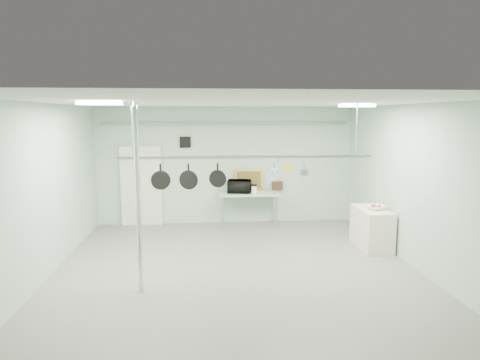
{
  "coord_description": "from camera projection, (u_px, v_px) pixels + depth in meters",
  "views": [
    {
      "loc": [
        -0.61,
        -7.67,
        2.98
      ],
      "look_at": [
        0.13,
        1.0,
        1.65
      ],
      "focal_mm": 32.0,
      "sensor_mm": 36.0,
      "label": 1
    }
  ],
  "objects": [
    {
      "name": "skillet_left",
      "position": [
        161.0,
        177.0,
        7.95
      ],
      "size": [
        0.36,
        0.09,
        0.49
      ],
      "primitive_type": null,
      "rotation": [
        0.0,
        0.0,
        0.08
      ],
      "color": "black",
      "rests_on": "pot_rack"
    },
    {
      "name": "fruit_bowl",
      "position": [
        376.0,
        207.0,
        9.48
      ],
      "size": [
        0.48,
        0.48,
        0.1
      ],
      "primitive_type": "imported",
      "rotation": [
        0.0,
        0.0,
        0.27
      ],
      "color": "white",
      "rests_on": "side_cabinet"
    },
    {
      "name": "wall_vent",
      "position": [
        185.0,
        142.0,
        11.53
      ],
      "size": [
        0.3,
        0.04,
        0.3
      ],
      "primitive_type": "cube",
      "color": "black",
      "rests_on": "back_wall"
    },
    {
      "name": "whisk",
      "position": [
        274.0,
        172.0,
        8.12
      ],
      "size": [
        0.26,
        0.26,
        0.37
      ],
      "primitive_type": null,
      "rotation": [
        0.0,
        0.0,
        -0.22
      ],
      "color": "#A7A7AB",
      "rests_on": "pot_rack"
    },
    {
      "name": "fruit_cluster",
      "position": [
        376.0,
        206.0,
        9.47
      ],
      "size": [
        0.24,
        0.24,
        0.09
      ],
      "primitive_type": null,
      "color": "#B13210",
      "rests_on": "fruit_bowl"
    },
    {
      "name": "conduit_pipe",
      "position": [
        226.0,
        124.0,
        11.48
      ],
      "size": [
        6.6,
        0.07,
        0.07
      ],
      "primitive_type": "cylinder",
      "rotation": [
        0.0,
        1.57,
        0.0
      ],
      "color": "gray",
      "rests_on": "back_wall"
    },
    {
      "name": "saucepan",
      "position": [
        304.0,
        169.0,
        8.16
      ],
      "size": [
        0.17,
        0.14,
        0.26
      ],
      "primitive_type": null,
      "rotation": [
        0.0,
        0.0,
        -0.44
      ],
      "color": "silver",
      "rests_on": "pot_rack"
    },
    {
      "name": "ceiling",
      "position": [
        237.0,
        103.0,
        7.57
      ],
      "size": [
        7.0,
        8.0,
        0.02
      ],
      "primitive_type": "cube",
      "color": "silver",
      "rests_on": "back_wall"
    },
    {
      "name": "chrome_pole",
      "position": [
        138.0,
        199.0,
        7.08
      ],
      "size": [
        0.08,
        0.08,
        3.2
      ],
      "primitive_type": "cylinder",
      "color": "silver",
      "rests_on": "floor"
    },
    {
      "name": "grater",
      "position": [
        288.0,
        168.0,
        8.13
      ],
      "size": [
        0.09,
        0.02,
        0.22
      ],
      "primitive_type": null,
      "rotation": [
        0.0,
        0.0,
        -0.05
      ],
      "color": "gold",
      "rests_on": "pot_rack"
    },
    {
      "name": "coffee_canister",
      "position": [
        254.0,
        190.0,
        11.35
      ],
      "size": [
        0.15,
        0.15,
        0.21
      ],
      "primitive_type": "cylinder",
      "rotation": [
        0.0,
        0.0,
        -0.09
      ],
      "color": "white",
      "rests_on": "prep_table"
    },
    {
      "name": "back_wall",
      "position": [
        226.0,
        166.0,
        11.74
      ],
      "size": [
        7.0,
        0.02,
        3.2
      ],
      "primitive_type": "cube",
      "color": "#A7C9BA",
      "rests_on": "floor"
    },
    {
      "name": "door",
      "position": [
        141.0,
        187.0,
        11.58
      ],
      "size": [
        1.1,
        0.1,
        2.2
      ],
      "primitive_type": "cube",
      "color": "silver",
      "rests_on": "floor"
    },
    {
      "name": "floor",
      "position": [
        238.0,
        275.0,
        8.05
      ],
      "size": [
        8.0,
        8.0,
        0.0
      ],
      "primitive_type": "plane",
      "color": "gray",
      "rests_on": "ground"
    },
    {
      "name": "painting_small",
      "position": [
        277.0,
        186.0,
        11.86
      ],
      "size": [
        0.31,
        0.11,
        0.25
      ],
      "primitive_type": "cube",
      "rotation": [
        -0.17,
        0.0,
        0.08
      ],
      "color": "#372513",
      "rests_on": "prep_table"
    },
    {
      "name": "skillet_mid",
      "position": [
        188.0,
        176.0,
        8.0
      ],
      "size": [
        0.37,
        0.16,
        0.49
      ],
      "primitive_type": null,
      "rotation": [
        0.0,
        0.0,
        -0.29
      ],
      "color": "black",
      "rests_on": "pot_rack"
    },
    {
      "name": "side_cabinet",
      "position": [
        372.0,
        228.0,
        9.63
      ],
      "size": [
        0.6,
        1.2,
        0.9
      ],
      "primitive_type": "cube",
      "color": "silver",
      "rests_on": "floor"
    },
    {
      "name": "light_panel_right",
      "position": [
        357.0,
        106.0,
        8.37
      ],
      "size": [
        0.65,
        0.3,
        0.05
      ],
      "primitive_type": "cube",
      "color": "white",
      "rests_on": "ceiling"
    },
    {
      "name": "skillet_right",
      "position": [
        218.0,
        175.0,
        8.04
      ],
      "size": [
        0.33,
        0.15,
        0.46
      ],
      "primitive_type": null,
      "rotation": [
        0.0,
        0.0,
        -0.29
      ],
      "color": "black",
      "rests_on": "pot_rack"
    },
    {
      "name": "prep_table",
      "position": [
        249.0,
        195.0,
        11.52
      ],
      "size": [
        1.6,
        0.7,
        0.91
      ],
      "color": "silver",
      "rests_on": "floor"
    },
    {
      "name": "microwave",
      "position": [
        239.0,
        186.0,
        11.49
      ],
      "size": [
        0.68,
        0.52,
        0.34
      ],
      "primitive_type": "imported",
      "rotation": [
        0.0,
        0.0,
        2.97
      ],
      "color": "black",
      "rests_on": "prep_table"
    },
    {
      "name": "light_panel_left",
      "position": [
        100.0,
        103.0,
        6.6
      ],
      "size": [
        0.65,
        0.3,
        0.05
      ],
      "primitive_type": "cube",
      "color": "white",
      "rests_on": "ceiling"
    },
    {
      "name": "pot_rack",
      "position": [
        247.0,
        155.0,
        8.03
      ],
      "size": [
        4.8,
        0.06,
        1.0
      ],
      "color": "#B7B7BC",
      "rests_on": "ceiling"
    },
    {
      "name": "right_wall",
      "position": [
        421.0,
        188.0,
        8.11
      ],
      "size": [
        0.02,
        8.0,
        3.2
      ],
      "primitive_type": "cube",
      "color": "#A7C9BA",
      "rests_on": "floor"
    },
    {
      "name": "painting_large",
      "position": [
        249.0,
        180.0,
        11.77
      ],
      "size": [
        0.78,
        0.14,
        0.58
      ],
      "primitive_type": "cube",
      "rotation": [
        -0.14,
        0.0,
        -0.01
      ],
      "color": "gold",
      "rests_on": "prep_table"
    }
  ]
}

